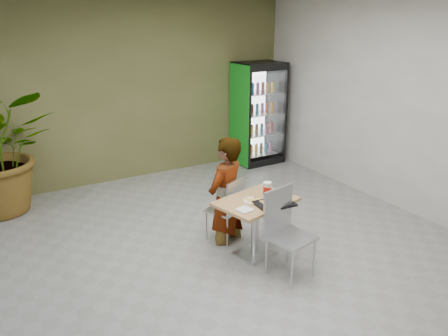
{
  "coord_description": "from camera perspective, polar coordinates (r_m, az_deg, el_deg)",
  "views": [
    {
      "loc": [
        -2.56,
        -4.02,
        2.86
      ],
      "look_at": [
        0.12,
        0.59,
        1.0
      ],
      "focal_mm": 35.0,
      "sensor_mm": 36.0,
      "label": 1
    }
  ],
  "objects": [
    {
      "name": "chair_near",
      "position": [
        5.08,
        7.89,
        -7.4
      ],
      "size": [
        0.53,
        0.54,
        1.03
      ],
      "rotation": [
        0.0,
        0.0,
        0.19
      ],
      "color": "#B1B3B6",
      "rests_on": "ground"
    },
    {
      "name": "ground",
      "position": [
        5.56,
        2.04,
        -11.76
      ],
      "size": [
        7.0,
        7.0,
        0.0
      ],
      "primitive_type": "plane",
      "color": "gray",
      "rests_on": "ground"
    },
    {
      "name": "cafeteria_tray",
      "position": [
        5.21,
        6.61,
        -4.64
      ],
      "size": [
        0.47,
        0.35,
        0.03
      ],
      "primitive_type": "cube",
      "rotation": [
        0.0,
        0.0,
        -0.07
      ],
      "color": "black",
      "rests_on": "dining_table"
    },
    {
      "name": "pizza_plate",
      "position": [
        5.28,
        3.69,
        -4.18
      ],
      "size": [
        0.3,
        0.26,
        0.03
      ],
      "color": "white",
      "rests_on": "dining_table"
    },
    {
      "name": "soda_cup",
      "position": [
        5.42,
        5.67,
        -2.8
      ],
      "size": [
        0.1,
        0.1,
        0.18
      ],
      "color": "white",
      "rests_on": "dining_table"
    },
    {
      "name": "room_envelope",
      "position": [
        4.93,
        2.26,
        4.39
      ],
      "size": [
        6.0,
        7.0,
        3.2
      ],
      "primitive_type": null,
      "color": "silver",
      "rests_on": "ground"
    },
    {
      "name": "chair_far",
      "position": [
        5.76,
        0.72,
        -4.78
      ],
      "size": [
        0.53,
        0.53,
        0.88
      ],
      "rotation": [
        0.0,
        0.0,
        3.6
      ],
      "color": "#B1B3B6",
      "rests_on": "ground"
    },
    {
      "name": "napkin_stack",
      "position": [
        5.03,
        2.73,
        -5.48
      ],
      "size": [
        0.19,
        0.19,
        0.02
      ],
      "primitive_type": "cube",
      "rotation": [
        0.0,
        0.0,
        0.21
      ],
      "color": "white",
      "rests_on": "dining_table"
    },
    {
      "name": "dining_table",
      "position": [
        5.41,
        4.13,
        -6.29
      ],
      "size": [
        1.06,
        0.85,
        0.75
      ],
      "rotation": [
        0.0,
        0.0,
        0.23
      ],
      "color": "#BA7E50",
      "rests_on": "ground"
    },
    {
      "name": "beverage_fridge",
      "position": [
        8.87,
        4.48,
        7.12
      ],
      "size": [
        0.93,
        0.72,
        2.02
      ],
      "rotation": [
        0.0,
        0.0,
        0.02
      ],
      "color": "black",
      "rests_on": "ground"
    },
    {
      "name": "seated_woman",
      "position": [
        5.75,
        0.2,
        -4.31
      ],
      "size": [
        0.75,
        0.65,
        1.73
      ],
      "primitive_type": "imported",
      "rotation": [
        0.0,
        0.0,
        3.6
      ],
      "color": "black",
      "rests_on": "ground"
    }
  ]
}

